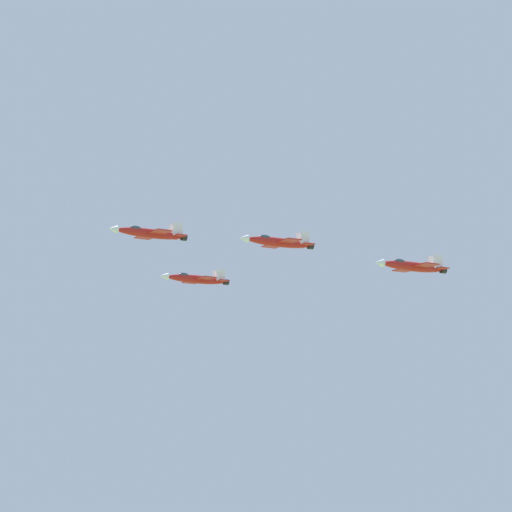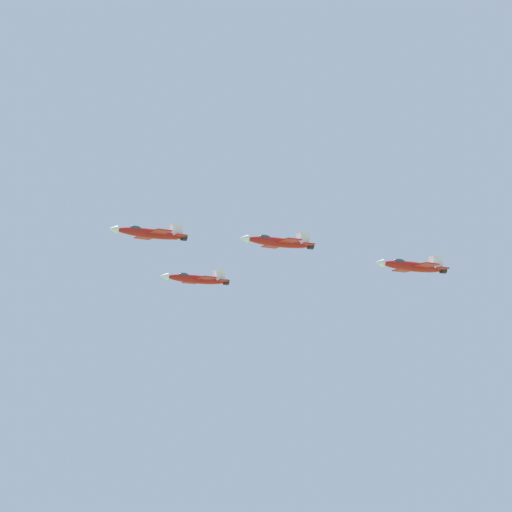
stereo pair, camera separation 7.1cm
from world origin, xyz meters
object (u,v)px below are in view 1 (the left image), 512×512
Objects in this scene: jet_lead at (150,233)px; jet_left_wingman at (278,242)px; jet_right_wingman at (196,279)px; jet_left_outer at (412,266)px.

jet_left_wingman is at bearing 139.10° from jet_lead.
jet_left_outer is (-30.34, 45.44, -2.96)m from jet_right_wingman.
jet_left_wingman is at bearing -40.25° from jet_left_outer.
jet_lead is 26.31m from jet_left_wingman.
jet_left_wingman is 1.00× the size of jet_right_wingman.
jet_right_wingman is at bearing -140.17° from jet_lead.
jet_right_wingman is (7.24, -33.13, -2.62)m from jet_left_wingman.
jet_lead reaches higher than jet_left_outer.
jet_lead reaches higher than jet_right_wingman.
jet_lead is 26.70m from jet_right_wingman.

